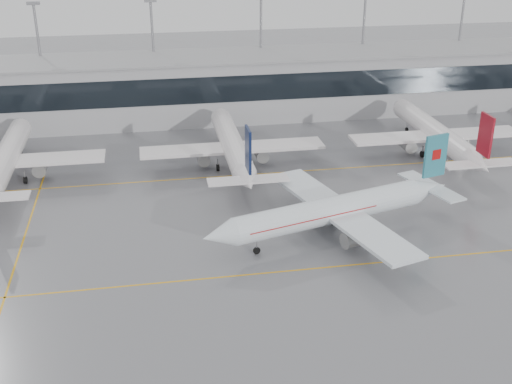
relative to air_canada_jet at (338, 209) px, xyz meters
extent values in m
plane|color=slate|center=(-9.90, -7.84, -3.61)|extent=(320.00, 320.00, 0.00)
cube|color=#F0A50F|center=(-9.90, -7.84, -3.60)|extent=(120.00, 0.25, 0.01)
cube|color=#F0A50F|center=(-9.90, 22.16, -3.60)|extent=(120.00, 0.25, 0.01)
cube|color=#F0A50F|center=(-39.90, 7.16, -3.60)|extent=(0.25, 60.00, 0.01)
cube|color=#A1A1A4|center=(-9.90, 54.16, 2.39)|extent=(180.00, 15.00, 12.00)
cube|color=black|center=(-9.90, 46.61, 3.89)|extent=(180.00, 0.20, 5.00)
cube|color=gray|center=(-9.90, 54.16, 8.59)|extent=(182.00, 16.00, 0.40)
cylinder|color=gray|center=(-42.90, 60.16, 7.39)|extent=(0.50, 0.50, 22.00)
cube|color=gray|center=(-42.90, 60.16, 18.69)|extent=(2.40, 1.00, 0.60)
cylinder|color=gray|center=(-20.90, 60.16, 7.39)|extent=(0.50, 0.50, 22.00)
cube|color=gray|center=(-20.90, 60.16, 18.69)|extent=(2.40, 1.00, 0.60)
cylinder|color=gray|center=(1.10, 60.16, 7.39)|extent=(0.50, 0.50, 22.00)
cylinder|color=gray|center=(23.10, 60.16, 7.39)|extent=(0.50, 0.50, 22.00)
cylinder|color=gray|center=(45.10, 60.16, 7.39)|extent=(0.50, 0.50, 22.00)
cylinder|color=white|center=(-1.24, -0.35, 0.08)|extent=(26.50, 10.67, 3.48)
cone|color=white|center=(-15.93, -4.57, 0.08)|extent=(4.81, 4.45, 3.48)
cone|color=white|center=(14.22, 4.08, 0.08)|extent=(6.34, 4.89, 3.48)
cube|color=white|center=(0.21, 0.06, -0.32)|extent=(12.74, 29.04, 0.45)
cube|color=white|center=(14.42, 4.13, 0.38)|extent=(5.74, 11.41, 0.25)
cube|color=teal|center=(14.61, 4.19, 4.80)|extent=(3.56, 1.33, 5.94)
cylinder|color=gray|center=(1.05, -4.69, -1.82)|extent=(4.04, 3.01, 2.10)
cylinder|color=gray|center=(-1.60, 4.54, -1.82)|extent=(4.04, 3.01, 2.10)
cylinder|color=gray|center=(-11.12, -3.19, -2.41)|extent=(0.20, 0.20, 1.50)
cylinder|color=black|center=(-11.12, -3.19, -3.16)|extent=(0.95, 0.54, 0.90)
cylinder|color=gray|center=(1.88, -2.16, -2.31)|extent=(0.24, 0.24, 1.50)
cylinder|color=black|center=(1.88, -2.16, -3.06)|extent=(1.18, 0.74, 1.10)
cylinder|color=gray|center=(0.45, 2.83, -2.31)|extent=(0.24, 0.24, 1.50)
cylinder|color=black|center=(0.45, 2.83, -3.06)|extent=(1.18, 0.74, 1.10)
cube|color=#B70F0F|center=(14.61, 4.19, 5.03)|extent=(1.47, 0.82, 1.40)
cube|color=#B70F0F|center=(-4.12, -1.18, 0.28)|extent=(18.27, 8.34, 0.12)
cylinder|color=white|center=(-44.90, 27.16, 0.19)|extent=(3.59, 27.36, 3.59)
cone|color=white|center=(-44.90, 42.84, 0.19)|extent=(3.59, 4.00, 3.59)
cube|color=white|center=(-44.90, 25.66, -0.21)|extent=(29.64, 5.00, 0.45)
cylinder|color=gray|center=(-40.10, 26.16, -1.71)|extent=(2.10, 3.60, 2.10)
cylinder|color=gray|center=(-44.90, 37.84, -2.38)|extent=(0.20, 0.20, 1.56)
cylinder|color=black|center=(-44.90, 37.84, -3.16)|extent=(0.30, 0.90, 0.90)
cylinder|color=gray|center=(-42.30, 24.66, -2.28)|extent=(0.24, 0.24, 1.56)
cylinder|color=black|center=(-42.30, 24.66, -3.06)|extent=(0.45, 1.10, 1.10)
cylinder|color=white|center=(-9.90, 27.16, 0.19)|extent=(3.59, 27.36, 3.59)
cone|color=white|center=(-9.90, 42.84, 0.19)|extent=(3.59, 4.00, 3.59)
cone|color=white|center=(-9.90, 10.68, 0.19)|extent=(3.59, 5.60, 3.59)
cube|color=white|center=(-9.90, 25.66, -0.21)|extent=(29.64, 5.00, 0.45)
cube|color=white|center=(-9.90, 10.48, 0.49)|extent=(11.40, 2.80, 0.25)
cube|color=#0D183C|center=(-9.90, 10.28, 5.05)|extent=(0.35, 3.60, 6.12)
cylinder|color=gray|center=(-14.70, 26.16, -1.71)|extent=(2.10, 3.60, 2.10)
cylinder|color=gray|center=(-5.10, 26.16, -1.71)|extent=(2.10, 3.60, 2.10)
cylinder|color=gray|center=(-9.90, 37.84, -2.38)|extent=(0.20, 0.20, 1.56)
cylinder|color=black|center=(-9.90, 37.84, -3.16)|extent=(0.30, 0.90, 0.90)
cylinder|color=gray|center=(-12.50, 24.66, -2.28)|extent=(0.24, 0.24, 1.56)
cylinder|color=black|center=(-12.50, 24.66, -3.06)|extent=(0.45, 1.10, 1.10)
cylinder|color=gray|center=(-7.30, 24.66, -2.28)|extent=(0.24, 0.24, 1.56)
cylinder|color=black|center=(-7.30, 24.66, -3.06)|extent=(0.45, 1.10, 1.10)
cylinder|color=white|center=(25.10, 27.16, 0.19)|extent=(3.59, 27.36, 3.59)
cone|color=white|center=(25.10, 42.84, 0.19)|extent=(3.59, 4.00, 3.59)
cone|color=white|center=(25.10, 10.68, 0.19)|extent=(3.59, 5.60, 3.59)
cube|color=white|center=(25.10, 25.66, -0.21)|extent=(29.64, 5.00, 0.45)
cube|color=white|center=(25.10, 10.48, 0.49)|extent=(11.40, 2.80, 0.25)
cube|color=maroon|center=(25.10, 10.28, 5.05)|extent=(0.35, 3.60, 6.12)
cylinder|color=gray|center=(20.30, 26.16, -1.71)|extent=(2.10, 3.60, 2.10)
cylinder|color=gray|center=(29.90, 26.16, -1.71)|extent=(2.10, 3.60, 2.10)
cylinder|color=gray|center=(25.10, 37.84, -2.38)|extent=(0.20, 0.20, 1.56)
cylinder|color=black|center=(25.10, 37.84, -3.16)|extent=(0.30, 0.90, 0.90)
cylinder|color=gray|center=(22.50, 24.66, -2.28)|extent=(0.24, 0.24, 1.56)
cylinder|color=black|center=(22.50, 24.66, -3.06)|extent=(0.45, 1.10, 1.10)
cylinder|color=gray|center=(27.70, 24.66, -2.28)|extent=(0.24, 0.24, 1.56)
cylinder|color=black|center=(27.70, 24.66, -3.06)|extent=(0.45, 1.10, 1.10)
camera|label=1|loc=(-23.28, -70.91, 35.29)|focal=45.00mm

